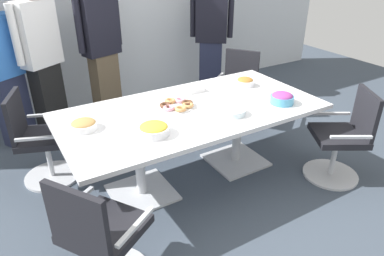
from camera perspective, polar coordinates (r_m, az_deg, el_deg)
The scene contains 18 objects.
ground_plane at distance 3.63m, azimuth 0.00°, elevation -7.79°, with size 10.00×10.00×0.01m, color #3D4754.
back_wall at distance 5.22m, azimuth -14.46°, elevation 19.06°, with size 8.00×0.10×2.80m, color silver.
conference_table at distance 3.31m, azimuth 0.00°, elevation 1.15°, with size 2.40×1.20×0.75m.
office_chair_0 at distance 3.72m, azimuth 23.12°, elevation -1.87°, with size 0.74×0.74×0.91m.
office_chair_1 at distance 4.61m, azimuth 7.29°, elevation 5.80°, with size 0.76×0.76×0.91m.
office_chair_2 at distance 3.69m, azimuth -23.31°, elevation -2.15°, with size 0.69×0.69×0.91m.
office_chair_3 at distance 2.45m, azimuth -14.46°, elevation -17.09°, with size 0.75×0.75×0.91m.
person_standing_0 at distance 4.37m, azimuth -27.99°, elevation 8.32°, with size 0.57×0.41×1.71m.
person_standing_1 at distance 4.37m, azimuth -23.09°, elevation 10.46°, with size 0.56×0.41×1.85m.
person_standing_2 at distance 4.54m, azimuth -14.39°, elevation 12.60°, with size 0.61×0.34×1.88m.
person_standing_3 at distance 5.26m, azimuth 3.12°, elevation 14.59°, with size 0.54×0.44×1.76m.
snack_bowl_candy_mix at distance 3.46m, azimuth 14.30°, elevation 4.71°, with size 0.22×0.22×0.11m.
snack_bowl_pretzels at distance 3.83m, azimuth 8.53°, elevation 7.38°, with size 0.19×0.19×0.09m.
snack_bowl_cookies at distance 3.01m, azimuth -17.05°, elevation 0.51°, with size 0.22×0.22×0.08m.
snack_bowl_chips_yellow at distance 2.81m, azimuth -6.18°, elevation -0.17°, with size 0.25×0.25×0.10m.
donut_platter at distance 3.28m, azimuth -2.42°, elevation 3.73°, with size 0.31×0.32×0.04m.
plate_stack at distance 3.16m, azimuth 6.53°, elevation 2.66°, with size 0.23×0.23×0.05m.
napkin_pile at distance 3.66m, azimuth 0.25°, elevation 6.42°, with size 0.17×0.17×0.05m, color white.
Camera 1 is at (-1.52, -2.55, 2.09)m, focal length 33.14 mm.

